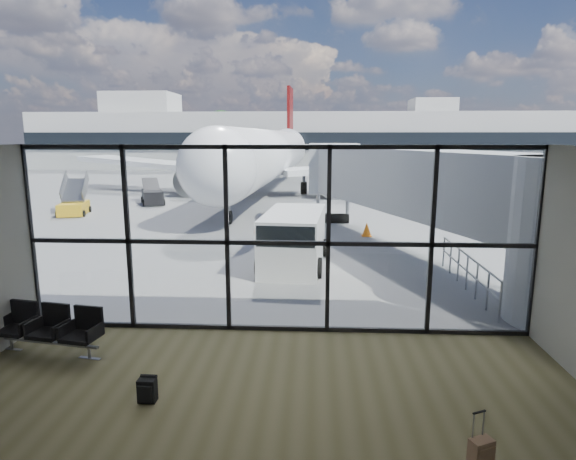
# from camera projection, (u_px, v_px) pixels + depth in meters

# --- Properties ---
(ground) EXTENTS (220.00, 220.00, 0.00)m
(ground) POSITION_uv_depth(u_px,v_px,m) (306.00, 181.00, 51.00)
(ground) COLOR slate
(ground) RESTS_ON ground
(lounge_shell) EXTENTS (12.02, 8.01, 4.51)m
(lounge_shell) POSITION_uv_depth(u_px,v_px,m) (251.00, 287.00, 6.59)
(lounge_shell) COLOR brown
(lounge_shell) RESTS_ON ground
(glass_curtain_wall) EXTENTS (12.10, 0.12, 4.50)m
(glass_curtain_wall) POSITION_uv_depth(u_px,v_px,m) (277.00, 241.00, 11.37)
(glass_curtain_wall) COLOR white
(glass_curtain_wall) RESTS_ON ground
(jet_bridge) EXTENTS (8.00, 16.50, 4.33)m
(jet_bridge) POSITION_uv_depth(u_px,v_px,m) (422.00, 189.00, 17.95)
(jet_bridge) COLOR #9C9FA1
(jet_bridge) RESTS_ON ground
(apron_railing) EXTENTS (0.06, 5.46, 1.11)m
(apron_railing) POSITION_uv_depth(u_px,v_px,m) (467.00, 267.00, 14.80)
(apron_railing) COLOR gray
(apron_railing) RESTS_ON ground
(far_terminal) EXTENTS (80.00, 12.20, 11.00)m
(far_terminal) POSITION_uv_depth(u_px,v_px,m) (304.00, 139.00, 71.76)
(far_terminal) COLOR beige
(far_terminal) RESTS_ON ground
(tree_0) EXTENTS (4.95, 4.95, 7.12)m
(tree_0) POSITION_uv_depth(u_px,v_px,m) (51.00, 136.00, 83.81)
(tree_0) COLOR #382619
(tree_0) RESTS_ON ground
(tree_1) EXTENTS (5.61, 5.61, 8.07)m
(tree_1) POSITION_uv_depth(u_px,v_px,m) (84.00, 133.00, 83.38)
(tree_1) COLOR #382619
(tree_1) RESTS_ON ground
(tree_2) EXTENTS (6.27, 6.27, 9.03)m
(tree_2) POSITION_uv_depth(u_px,v_px,m) (118.00, 129.00, 82.95)
(tree_2) COLOR #382619
(tree_2) RESTS_ON ground
(tree_3) EXTENTS (4.95, 4.95, 7.12)m
(tree_3) POSITION_uv_depth(u_px,v_px,m) (152.00, 136.00, 82.88)
(tree_3) COLOR #382619
(tree_3) RESTS_ON ground
(tree_4) EXTENTS (5.61, 5.61, 8.07)m
(tree_4) POSITION_uv_depth(u_px,v_px,m) (187.00, 133.00, 82.45)
(tree_4) COLOR #382619
(tree_4) RESTS_ON ground
(tree_5) EXTENTS (6.27, 6.27, 9.03)m
(tree_5) POSITION_uv_depth(u_px,v_px,m) (221.00, 129.00, 82.02)
(tree_5) COLOR #382619
(tree_5) RESTS_ON ground
(seating_row) EXTENTS (2.39, 1.05, 1.06)m
(seating_row) POSITION_uv_depth(u_px,v_px,m) (52.00, 326.00, 10.52)
(seating_row) COLOR gray
(seating_row) RESTS_ON ground
(backpack) EXTENTS (0.32, 0.30, 0.48)m
(backpack) POSITION_uv_depth(u_px,v_px,m) (147.00, 390.00, 8.57)
(backpack) COLOR black
(backpack) RESTS_ON ground
(suitcase) EXTENTS (0.38, 0.33, 0.89)m
(suitcase) POSITION_uv_depth(u_px,v_px,m) (481.00, 455.00, 6.77)
(suitcase) COLOR #85634A
(suitcase) RESTS_ON ground
(airliner) EXTENTS (34.58, 40.08, 10.32)m
(airliner) POSITION_uv_depth(u_px,v_px,m) (269.00, 155.00, 40.42)
(airliner) COLOR white
(airliner) RESTS_ON ground
(service_van) EXTENTS (2.53, 4.73, 1.99)m
(service_van) POSITION_uv_depth(u_px,v_px,m) (293.00, 239.00, 17.44)
(service_van) COLOR silver
(service_van) RESTS_ON ground
(belt_loader) EXTENTS (2.52, 3.82, 1.68)m
(belt_loader) POSITION_uv_depth(u_px,v_px,m) (153.00, 196.00, 33.69)
(belt_loader) COLOR black
(belt_loader) RESTS_ON ground
(mobile_stairs) EXTENTS (2.07, 3.18, 2.07)m
(mobile_stairs) POSITION_uv_depth(u_px,v_px,m) (74.00, 206.00, 29.11)
(mobile_stairs) COLOR gold
(mobile_stairs) RESTS_ON ground
(traffic_cone_a) EXTENTS (0.42, 0.42, 0.61)m
(traffic_cone_a) POSITION_uv_depth(u_px,v_px,m) (300.00, 220.00, 25.77)
(traffic_cone_a) COLOR #D9400B
(traffic_cone_a) RESTS_ON ground
(traffic_cone_b) EXTENTS (0.42, 0.42, 0.60)m
(traffic_cone_b) POSITION_uv_depth(u_px,v_px,m) (258.00, 226.00, 23.88)
(traffic_cone_b) COLOR #F6410C
(traffic_cone_b) RESTS_ON ground
(traffic_cone_c) EXTENTS (0.46, 0.46, 0.66)m
(traffic_cone_c) POSITION_uv_depth(u_px,v_px,m) (367.00, 229.00, 22.90)
(traffic_cone_c) COLOR orange
(traffic_cone_c) RESTS_ON ground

